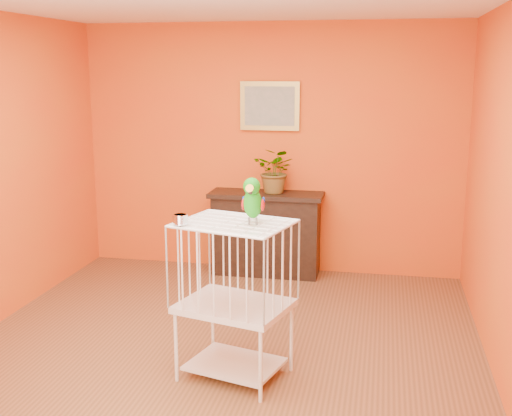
# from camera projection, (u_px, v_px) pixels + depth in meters

# --- Properties ---
(ground) EXTENTS (4.50, 4.50, 0.00)m
(ground) POSITION_uv_depth(u_px,v_px,m) (217.00, 356.00, 4.86)
(ground) COLOR brown
(ground) RESTS_ON ground
(room_shell) EXTENTS (4.50, 4.50, 4.50)m
(room_shell) POSITION_uv_depth(u_px,v_px,m) (214.00, 148.00, 4.52)
(room_shell) COLOR #CA5713
(room_shell) RESTS_ON ground
(console_cabinet) EXTENTS (1.17, 0.42, 0.87)m
(console_cabinet) POSITION_uv_depth(u_px,v_px,m) (266.00, 233.00, 6.72)
(console_cabinet) COLOR black
(console_cabinet) RESTS_ON ground
(potted_plant) EXTENTS (0.53, 0.56, 0.36)m
(potted_plant) POSITION_uv_depth(u_px,v_px,m) (276.00, 176.00, 6.57)
(potted_plant) COLOR #26722D
(potted_plant) RESTS_ON console_cabinet
(framed_picture) EXTENTS (0.62, 0.04, 0.50)m
(framed_picture) POSITION_uv_depth(u_px,v_px,m) (270.00, 106.00, 6.61)
(framed_picture) COLOR #AA8D3D
(framed_picture) RESTS_ON room_shell
(birdcage) EXTENTS (0.84, 0.73, 1.11)m
(birdcage) POSITION_uv_depth(u_px,v_px,m) (234.00, 298.00, 4.42)
(birdcage) COLOR silver
(birdcage) RESTS_ON ground
(feed_cup) EXTENTS (0.10, 0.10, 0.07)m
(feed_cup) POSITION_uv_depth(u_px,v_px,m) (180.00, 219.00, 4.23)
(feed_cup) COLOR silver
(feed_cup) RESTS_ON birdcage
(parrot) EXTENTS (0.16, 0.29, 0.32)m
(parrot) POSITION_uv_depth(u_px,v_px,m) (253.00, 200.00, 4.23)
(parrot) COLOR #59544C
(parrot) RESTS_ON birdcage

